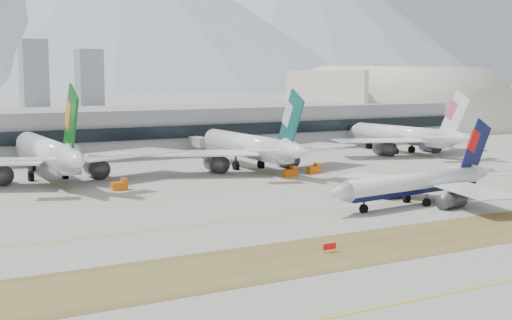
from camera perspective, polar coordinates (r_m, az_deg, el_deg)
ground at (r=135.06m, az=0.54°, el=-4.15°), size 3000.00×3000.00×0.00m
apron_markings at (r=93.94m, az=17.75°, el=-9.31°), size 360.00×122.22×0.06m
taxiing_airliner at (r=146.41m, az=12.97°, el=-1.87°), size 50.00×43.21×16.80m
widebody_eva at (r=181.83m, az=-16.26°, el=0.44°), size 68.14×66.57×24.29m
widebody_cathay at (r=195.50m, az=-0.46°, el=1.01°), size 63.86×62.48×22.78m
widebody_china_air at (r=241.06m, az=11.90°, el=1.86°), size 60.56×59.10×21.58m
terminal at (r=239.46m, az=-13.57°, el=2.21°), size 280.00×43.10×15.00m
hangar at (r=334.72m, az=11.67°, el=2.22°), size 91.00×60.00×60.00m
hold_sign_left at (r=104.60m, az=5.90°, el=-6.91°), size 2.20×0.15×1.35m
gse_c at (r=188.98m, az=4.66°, el=-0.74°), size 3.55×2.00×2.60m
gse_extra at (r=182.39m, az=2.77°, el=-1.00°), size 3.55×2.00×2.60m
gse_b at (r=163.24m, az=-10.82°, el=-2.01°), size 3.55×2.00×2.60m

